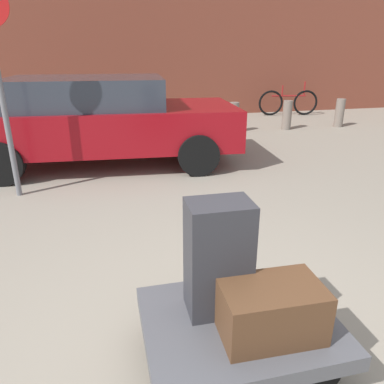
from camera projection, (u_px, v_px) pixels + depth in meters
name	position (u px, v px, depth m)	size (l,w,h in m)	color
ground_plane	(237.00, 362.00, 2.31)	(60.00, 60.00, 0.00)	gray
luggage_cart	(239.00, 328.00, 2.21)	(1.13, 0.88, 0.34)	#4C4C51
suitcase_charcoal_rear_left	(218.00, 258.00, 2.15)	(0.37, 0.26, 0.70)	#2D2D33
duffel_bag_brown_stacked_top	(271.00, 310.00, 2.02)	(0.56, 0.35, 0.30)	#51331E
parked_car	(100.00, 119.00, 6.04)	(4.43, 2.18, 1.42)	maroon
bicycle_leaning	(288.00, 102.00, 10.82)	(1.75, 0.35, 0.96)	black
bollard_kerb_near	(234.00, 117.00, 8.60)	(0.22, 0.22, 0.69)	#72665B
bollard_kerb_mid	(287.00, 115.00, 8.90)	(0.22, 0.22, 0.69)	#72665B
bollard_kerb_far	(340.00, 113.00, 9.21)	(0.22, 0.22, 0.69)	#72665B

